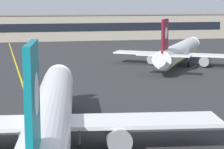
# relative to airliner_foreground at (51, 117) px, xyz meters

# --- Properties ---
(taxiway_centreline) EXTENTS (8.00, 179.85, 0.01)m
(taxiway_centreline) POSITION_rel_airliner_foreground_xyz_m (-1.52, 21.82, -3.37)
(taxiway_centreline) COLOR yellow
(taxiway_centreline) RESTS_ON ground
(airliner_foreground) EXTENTS (32.35, 41.47, 11.65)m
(airliner_foreground) POSITION_rel_airliner_foreground_xyz_m (0.00, 0.00, 0.00)
(airliner_foreground) COLOR white
(airliner_foreground) RESTS_ON ground
(airliner_background) EXTENTS (27.12, 33.68, 10.59)m
(airliner_background) POSITION_rel_airliner_foreground_xyz_m (31.36, 50.70, -0.31)
(airliner_background) COLOR white
(airliner_background) RESTS_ON ground
(safety_cone_by_nose_gear) EXTENTS (0.44, 0.44, 0.55)m
(safety_cone_by_nose_gear) POSITION_rel_airliner_foreground_xyz_m (1.38, 17.15, -3.11)
(safety_cone_by_nose_gear) COLOR orange
(safety_cone_by_nose_gear) RESTS_ON ground
(terminal_building) EXTENTS (141.02, 12.40, 9.19)m
(terminal_building) POSITION_rel_airliner_foreground_xyz_m (3.75, 120.57, 1.23)
(terminal_building) COLOR #B2A893
(terminal_building) RESTS_ON ground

